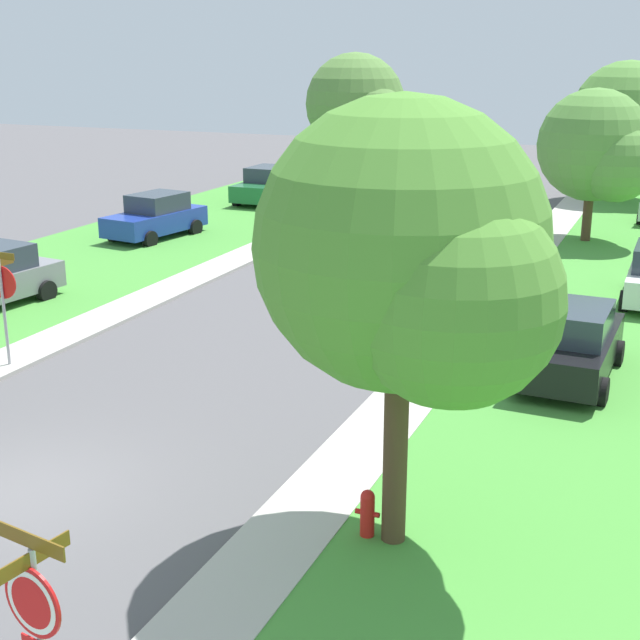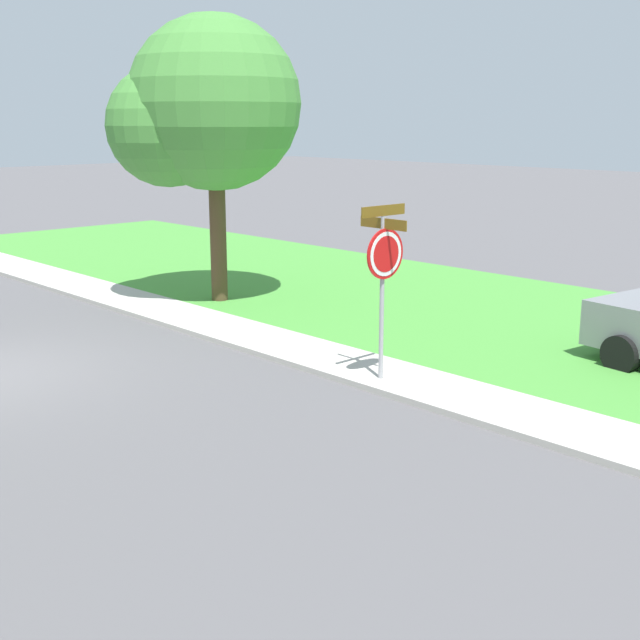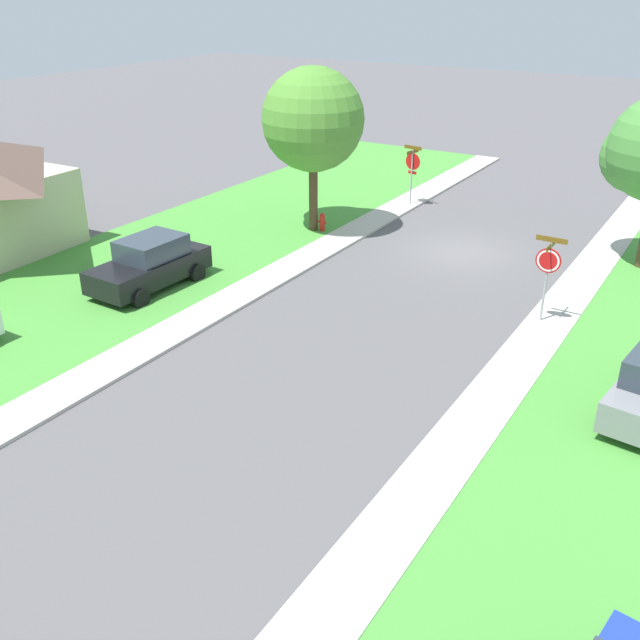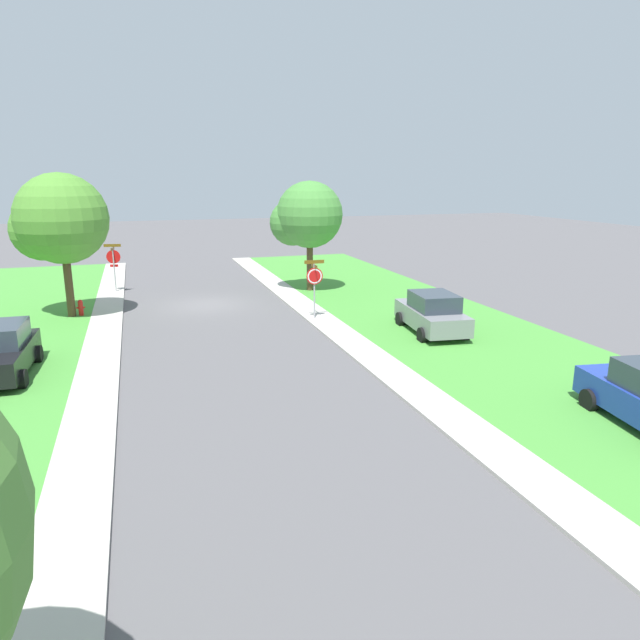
{
  "view_description": "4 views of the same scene",
  "coord_description": "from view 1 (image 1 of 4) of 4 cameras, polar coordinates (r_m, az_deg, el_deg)",
  "views": [
    {
      "loc": [
        9.81,
        -10.45,
        7.13
      ],
      "look_at": [
        2.54,
        6.82,
        1.4
      ],
      "focal_mm": 49.9,
      "sensor_mm": 36.0,
      "label": 1
    },
    {
      "loc": [
        4.76,
        13.06,
        3.99
      ],
      "look_at": [
        -2.66,
        5.19,
        1.4
      ],
      "focal_mm": 46.89,
      "sensor_mm": 36.0,
      "label": 2
    },
    {
      "loc": [
        -9.18,
        25.29,
        9.59
      ],
      "look_at": [
        -0.11,
        10.61,
        1.4
      ],
      "focal_mm": 40.5,
      "sensor_mm": 36.0,
      "label": 3
    },
    {
      "loc": [
        3.15,
        29.1,
        6.45
      ],
      "look_at": [
        -2.96,
        10.08,
        1.4
      ],
      "focal_mm": 32.13,
      "sensor_mm": 36.0,
      "label": 4
    }
  ],
  "objects": [
    {
      "name": "stop_sign_near_corner",
      "position": [
        9.46,
        -17.74,
        -17.65
      ],
      "size": [
        0.91,
        0.91,
        2.77
      ],
      "color": "#9E9EA3",
      "rests_on": "ground"
    },
    {
      "name": "tree_sidewalk_mid",
      "position": [
        35.06,
        17.48,
        10.39
      ],
      "size": [
        4.48,
        4.17,
        5.78
      ],
      "color": "#4C3823",
      "rests_on": "ground"
    },
    {
      "name": "sidewalk_west",
      "position": [
        27.65,
        -9.72,
        1.92
      ],
      "size": [
        1.4,
        56.0,
        0.1
      ],
      "primitive_type": "cube",
      "color": "#B7B2A8",
      "rests_on": "ground"
    },
    {
      "name": "car_black_kerbside_mid",
      "position": [
        20.48,
        15.74,
        -1.44
      ],
      "size": [
        2.14,
        4.35,
        1.76
      ],
      "color": "black",
      "rests_on": "ground"
    },
    {
      "name": "ground_plane",
      "position": [
        16.01,
        -18.47,
        -10.4
      ],
      "size": [
        120.0,
        120.0,
        0.0
      ],
      "primitive_type": "plane",
      "color": "#565456"
    },
    {
      "name": "fire_hydrant",
      "position": [
        13.68,
        3.06,
        -12.3
      ],
      "size": [
        0.38,
        0.22,
        0.83
      ],
      "color": "red",
      "rests_on": "ground"
    },
    {
      "name": "stop_sign_far_corner",
      "position": [
        21.45,
        -19.69,
        1.85
      ],
      "size": [
        0.92,
        0.92,
        2.77
      ],
      "color": "#9E9EA3",
      "rests_on": "ground"
    },
    {
      "name": "tree_across_left",
      "position": [
        46.43,
        2.52,
        13.47
      ],
      "size": [
        5.46,
        5.08,
        6.98
      ],
      "color": "#4C3823",
      "rests_on": "ground"
    },
    {
      "name": "car_green_far_down_street",
      "position": [
        42.94,
        -3.42,
        8.61
      ],
      "size": [
        2.05,
        4.31,
        1.76
      ],
      "color": "#1E6033",
      "rests_on": "ground"
    },
    {
      "name": "tree_sidewalk_far",
      "position": [
        45.53,
        19.39,
        11.99
      ],
      "size": [
        5.58,
        5.19,
        6.64
      ],
      "color": "#4C3823",
      "rests_on": "ground"
    },
    {
      "name": "car_blue_driveway_right",
      "position": [
        35.36,
        -10.49,
        6.54
      ],
      "size": [
        2.5,
        4.52,
        1.76
      ],
      "color": "#1E389E",
      "rests_on": "ground"
    },
    {
      "name": "sidewalk_east",
      "position": [
        24.09,
        9.56,
        -0.33
      ],
      "size": [
        1.4,
        56.0,
        0.1
      ],
      "primitive_type": "cube",
      "color": "#B7B2A8",
      "rests_on": "ground"
    },
    {
      "name": "lawn_west",
      "position": [
        30.38,
        -17.24,
        2.74
      ],
      "size": [
        8.0,
        56.0,
        0.08
      ],
      "primitive_type": "cube",
      "color": "#479338",
      "rests_on": "ground"
    },
    {
      "name": "tree_across_right",
      "position": [
        11.95,
        6.03,
        3.89
      ],
      "size": [
        4.37,
        4.06,
        6.61
      ],
      "color": "#4C3823",
      "rests_on": "ground"
    }
  ]
}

